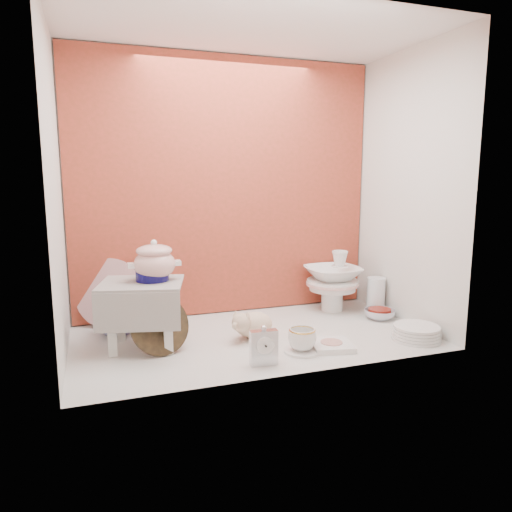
{
  "coord_description": "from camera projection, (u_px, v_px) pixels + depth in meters",
  "views": [
    {
      "loc": [
        -0.76,
        -2.22,
        0.82
      ],
      "look_at": [
        0.02,
        0.02,
        0.42
      ],
      "focal_mm": 33.38,
      "sensor_mm": 36.0,
      "label": 1
    }
  ],
  "objects": [
    {
      "name": "gold_rim_teacup",
      "position": [
        302.0,
        339.0,
        2.23
      ],
      "size": [
        0.16,
        0.16,
        0.1
      ],
      "primitive_type": "imported",
      "rotation": [
        0.0,
        0.0,
        0.24
      ],
      "color": "white",
      "rests_on": "teacup_saucer"
    },
    {
      "name": "clear_glass_vase",
      "position": [
        376.0,
        296.0,
        2.86
      ],
      "size": [
        0.12,
        0.12,
        0.22
      ],
      "primitive_type": "cylinder",
      "rotation": [
        0.0,
        0.0,
        -0.11
      ],
      "color": "silver",
      "rests_on": "ground"
    },
    {
      "name": "plush_pig",
      "position": [
        254.0,
        324.0,
        2.42
      ],
      "size": [
        0.26,
        0.19,
        0.15
      ],
      "primitive_type": "ellipsoid",
      "rotation": [
        0.0,
        0.0,
        0.1
      ],
      "color": "beige",
      "rests_on": "ground"
    },
    {
      "name": "blue_white_vase",
      "position": [
        117.0,
        313.0,
        2.48
      ],
      "size": [
        0.3,
        0.3,
        0.23
      ],
      "primitive_type": "imported",
      "rotation": [
        0.0,
        0.0,
        0.44
      ],
      "color": "silver",
      "rests_on": "ground"
    },
    {
      "name": "floral_platter",
      "position": [
        109.0,
        293.0,
        2.6
      ],
      "size": [
        0.4,
        0.27,
        0.37
      ],
      "primitive_type": null,
      "rotation": [
        0.0,
        0.0,
        -0.43
      ],
      "color": "silver",
      "rests_on": "ground"
    },
    {
      "name": "niche_shell",
      "position": [
        242.0,
        155.0,
        2.47
      ],
      "size": [
        1.86,
        1.03,
        1.53
      ],
      "color": "#B23A2C",
      "rests_on": "ground"
    },
    {
      "name": "dinner_plate_stack",
      "position": [
        416.0,
        332.0,
        2.41
      ],
      "size": [
        0.33,
        0.33,
        0.07
      ],
      "primitive_type": "cylinder",
      "rotation": [
        0.0,
        0.0,
        0.43
      ],
      "color": "white",
      "rests_on": "ground"
    },
    {
      "name": "cobalt_bowl",
      "position": [
        152.0,
        274.0,
        2.29
      ],
      "size": [
        0.2,
        0.2,
        0.06
      ],
      "primitive_type": "cylinder",
      "rotation": [
        0.0,
        0.0,
        -0.31
      ],
      "color": "#0C0943",
      "rests_on": "step_stool"
    },
    {
      "name": "step_stool",
      "position": [
        143.0,
        315.0,
        2.29
      ],
      "size": [
        0.45,
        0.41,
        0.32
      ],
      "primitive_type": null,
      "rotation": [
        0.0,
        0.0,
        -0.24
      ],
      "color": "silver",
      "rests_on": "ground"
    },
    {
      "name": "soup_tureen",
      "position": [
        154.0,
        260.0,
        2.28
      ],
      "size": [
        0.24,
        0.24,
        0.2
      ],
      "primitive_type": null,
      "rotation": [
        0.0,
        0.0,
        0.02
      ],
      "color": "white",
      "rests_on": "step_stool"
    },
    {
      "name": "crystal_bowl",
      "position": [
        380.0,
        314.0,
        2.76
      ],
      "size": [
        0.21,
        0.21,
        0.06
      ],
      "primitive_type": "imported",
      "rotation": [
        0.0,
        0.0,
        0.23
      ],
      "color": "silver",
      "rests_on": "ground"
    },
    {
      "name": "ground",
      "position": [
        254.0,
        337.0,
        2.45
      ],
      "size": [
        1.8,
        1.8,
        0.0
      ],
      "primitive_type": "plane",
      "color": "silver",
      "rests_on": "ground"
    },
    {
      "name": "porcelain_tower",
      "position": [
        333.0,
        281.0,
        2.9
      ],
      "size": [
        0.36,
        0.36,
        0.37
      ],
      "primitive_type": null,
      "rotation": [
        0.0,
        0.0,
        0.12
      ],
      "color": "white",
      "rests_on": "ground"
    },
    {
      "name": "lacquer_tray",
      "position": [
        160.0,
        325.0,
        2.21
      ],
      "size": [
        0.31,
        0.2,
        0.27
      ],
      "primitive_type": null,
      "rotation": [
        0.0,
        0.0,
        0.28
      ],
      "color": "black",
      "rests_on": "ground"
    },
    {
      "name": "mantel_clock",
      "position": [
        264.0,
        346.0,
        2.08
      ],
      "size": [
        0.12,
        0.05,
        0.18
      ],
      "primitive_type": "cube",
      "rotation": [
        0.0,
        0.0,
        -0.07
      ],
      "color": "silver",
      "rests_on": "ground"
    },
    {
      "name": "lattice_dish",
      "position": [
        331.0,
        345.0,
        2.3
      ],
      "size": [
        0.23,
        0.23,
        0.03
      ],
      "primitive_type": "cube",
      "rotation": [
        0.0,
        0.0,
        -0.21
      ],
      "color": "white",
      "rests_on": "ground"
    },
    {
      "name": "teacup_saucer",
      "position": [
        302.0,
        351.0,
        2.24
      ],
      "size": [
        0.21,
        0.21,
        0.01
      ],
      "primitive_type": "cylinder",
      "rotation": [
        0.0,
        0.0,
        0.28
      ],
      "color": "white",
      "rests_on": "ground"
    }
  ]
}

